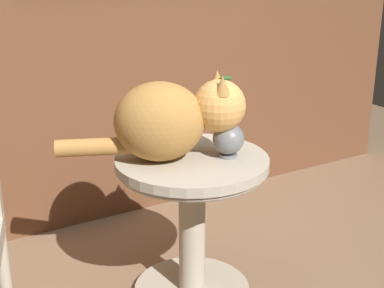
% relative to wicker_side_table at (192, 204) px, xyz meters
% --- Properties ---
extents(wicker_side_table, '(0.55, 0.55, 0.57)m').
position_rel_wicker_side_table_xyz_m(wicker_side_table, '(0.00, 0.00, 0.00)').
color(wicker_side_table, '#B2A893').
rests_on(wicker_side_table, ground_plane).
extents(cat, '(0.63, 0.38, 0.30)m').
position_rel_wicker_side_table_xyz_m(cat, '(-0.07, 0.03, 0.33)').
color(cat, '#AD7A3D').
rests_on(cat, wicker_side_table).
extents(pewter_vase_with_ivy, '(0.12, 0.12, 0.28)m').
position_rel_wicker_side_table_xyz_m(pewter_vase_with_ivy, '(0.11, -0.06, 0.27)').
color(pewter_vase_with_ivy, slate).
rests_on(pewter_vase_with_ivy, wicker_side_table).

